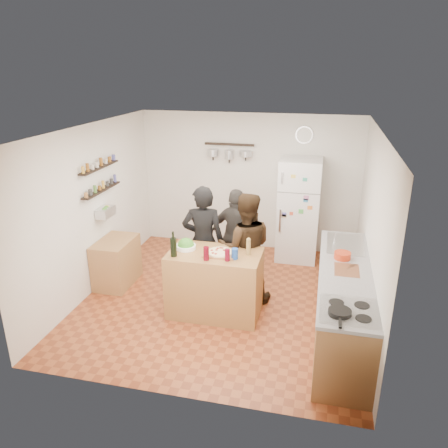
% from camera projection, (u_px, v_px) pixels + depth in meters
% --- Properties ---
extents(room_shell, '(4.20, 4.20, 4.20)m').
position_uv_depth(room_shell, '(228.00, 211.00, 6.45)').
color(room_shell, brown).
rests_on(room_shell, ground).
extents(prep_island, '(1.25, 0.72, 0.91)m').
position_uv_depth(prep_island, '(215.00, 283.00, 6.01)').
color(prep_island, olive).
rests_on(prep_island, floor).
extents(pizza_board, '(0.42, 0.34, 0.02)m').
position_uv_depth(pizza_board, '(220.00, 253.00, 5.82)').
color(pizza_board, brown).
rests_on(pizza_board, prep_island).
extents(pizza, '(0.34, 0.34, 0.02)m').
position_uv_depth(pizza, '(220.00, 252.00, 5.81)').
color(pizza, beige).
rests_on(pizza, pizza_board).
extents(salad_bowl, '(0.27, 0.27, 0.05)m').
position_uv_depth(salad_bowl, '(186.00, 247.00, 5.98)').
color(salad_bowl, white).
rests_on(salad_bowl, prep_island).
extents(wine_bottle, '(0.08, 0.08, 0.25)m').
position_uv_depth(wine_bottle, '(174.00, 247.00, 5.72)').
color(wine_bottle, black).
rests_on(wine_bottle, prep_island).
extents(wine_glass_near, '(0.07, 0.07, 0.18)m').
position_uv_depth(wine_glass_near, '(206.00, 254.00, 5.62)').
color(wine_glass_near, '#4F0612').
rests_on(wine_glass_near, prep_island).
extents(wine_glass_far, '(0.07, 0.07, 0.16)m').
position_uv_depth(wine_glass_far, '(227.00, 255.00, 5.60)').
color(wine_glass_far, '#550717').
rests_on(wine_glass_far, prep_island).
extents(pepper_mill, '(0.06, 0.06, 0.19)m').
position_uv_depth(pepper_mill, '(248.00, 248.00, 5.77)').
color(pepper_mill, olive).
rests_on(pepper_mill, prep_island).
extents(salt_canister, '(0.09, 0.09, 0.14)m').
position_uv_depth(salt_canister, '(235.00, 254.00, 5.66)').
color(salt_canister, navy).
rests_on(salt_canister, prep_island).
extents(person_left, '(0.68, 0.51, 1.69)m').
position_uv_depth(person_left, '(203.00, 241.00, 6.41)').
color(person_left, black).
rests_on(person_left, floor).
extents(person_center, '(0.91, 0.78, 1.64)m').
position_uv_depth(person_center, '(245.00, 248.00, 6.24)').
color(person_center, black).
rests_on(person_center, floor).
extents(person_back, '(0.94, 0.56, 1.50)m').
position_uv_depth(person_back, '(236.00, 235.00, 6.89)').
color(person_back, '#2E2B29').
rests_on(person_back, floor).
extents(counter_run, '(0.63, 2.63, 0.90)m').
position_uv_depth(counter_run, '(343.00, 304.00, 5.50)').
color(counter_run, '#9E7042').
rests_on(counter_run, floor).
extents(stove_top, '(0.60, 0.62, 0.02)m').
position_uv_depth(stove_top, '(349.00, 311.00, 4.48)').
color(stove_top, white).
rests_on(stove_top, counter_run).
extents(skillet, '(0.24, 0.24, 0.05)m').
position_uv_depth(skillet, '(340.00, 312.00, 4.40)').
color(skillet, black).
rests_on(skillet, stove_top).
extents(sink, '(0.50, 0.80, 0.03)m').
position_uv_depth(sink, '(345.00, 244.00, 6.12)').
color(sink, silver).
rests_on(sink, counter_run).
extents(cutting_board, '(0.30, 0.40, 0.02)m').
position_uv_depth(cutting_board, '(347.00, 271.00, 5.36)').
color(cutting_board, brown).
rests_on(cutting_board, counter_run).
extents(red_bowl, '(0.21, 0.21, 0.09)m').
position_uv_depth(red_bowl, '(342.00, 256.00, 5.65)').
color(red_bowl, '#B93215').
rests_on(red_bowl, counter_run).
extents(fridge, '(0.70, 0.68, 1.80)m').
position_uv_depth(fridge, '(299.00, 210.00, 7.61)').
color(fridge, white).
rests_on(fridge, floor).
extents(wall_clock, '(0.30, 0.03, 0.30)m').
position_uv_depth(wall_clock, '(304.00, 135.00, 7.48)').
color(wall_clock, silver).
rests_on(wall_clock, back_wall).
extents(spice_shelf_lower, '(0.12, 1.00, 0.02)m').
position_uv_depth(spice_shelf_lower, '(102.00, 190.00, 6.60)').
color(spice_shelf_lower, black).
rests_on(spice_shelf_lower, left_wall).
extents(spice_shelf_upper, '(0.12, 1.00, 0.02)m').
position_uv_depth(spice_shelf_upper, '(99.00, 167.00, 6.48)').
color(spice_shelf_upper, black).
rests_on(spice_shelf_upper, left_wall).
extents(produce_basket, '(0.18, 0.35, 0.14)m').
position_uv_depth(produce_basket, '(106.00, 212.00, 6.72)').
color(produce_basket, silver).
rests_on(produce_basket, left_wall).
extents(side_table, '(0.50, 0.80, 0.73)m').
position_uv_depth(side_table, '(116.00, 262.00, 6.86)').
color(side_table, '#AD7548').
rests_on(side_table, floor).
extents(pot_rack, '(0.90, 0.04, 0.04)m').
position_uv_depth(pot_rack, '(229.00, 144.00, 7.75)').
color(pot_rack, black).
rests_on(pot_rack, back_wall).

